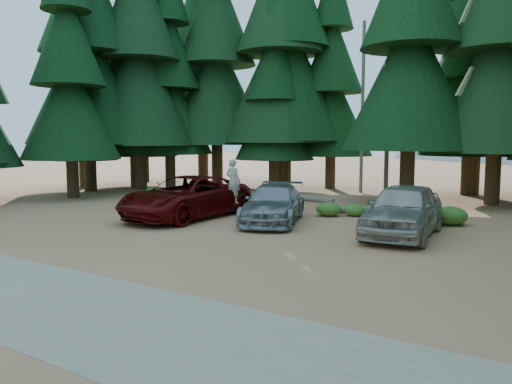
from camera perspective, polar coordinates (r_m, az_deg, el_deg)
ground at (r=15.90m, az=-4.63°, el=-5.55°), size 160.00×160.00×0.00m
gravel_strip at (r=11.56m, az=-24.75°, el=-10.56°), size 26.00×3.50×0.01m
forest_belt_north at (r=29.17m, az=13.38°, el=-0.37°), size 36.00×7.00×22.00m
forest_belt_west at (r=29.99m, az=-24.06°, el=-0.56°), size 6.00×22.00×22.00m
snag_front at (r=28.40m, az=14.91°, el=11.55°), size 0.24×0.24×12.00m
snag_back at (r=30.39m, az=12.07°, el=9.36°), size 0.20×0.20×10.00m
mountain_peak at (r=101.82m, az=25.95°, el=10.86°), size 48.00×50.00×28.00m
red_pickup at (r=20.44m, az=-8.00°, el=-0.58°), size 2.84×6.13×1.70m
silver_minivan_center at (r=19.16m, az=2.00°, el=-1.35°), size 3.65×5.37×1.44m
silver_minivan_right at (r=17.18m, az=16.49°, el=-1.96°), size 2.47×5.28×1.75m
frisbee_player at (r=20.73m, az=-2.64°, el=1.26°), size 0.68×0.46×1.84m
log_left at (r=23.86m, az=-1.20°, el=-1.28°), size 3.58×1.93×0.28m
log_mid at (r=25.76m, az=6.02°, el=-0.80°), size 2.96×0.58×0.24m
log_right at (r=22.14m, az=14.85°, el=-2.02°), size 4.40×2.56×0.31m
shrub_far_left at (r=27.15m, az=-4.15°, el=-0.22°), size 0.80×0.80×0.44m
shrub_left at (r=24.83m, az=3.80°, el=-0.59°), size 1.16×1.16×0.64m
shrub_center_left at (r=24.44m, az=-1.79°, el=-0.73°), size 1.08×1.08×0.59m
shrub_center_right at (r=21.16m, az=11.20°, el=-2.05°), size 0.90×0.90×0.49m
shrub_right at (r=20.98m, az=8.31°, el=-1.95°), size 1.06×1.06×0.58m
shrub_far_right at (r=20.01m, az=21.30°, el=-2.53°), size 1.26×1.26×0.69m
shrub_edge_west at (r=28.02m, az=-11.70°, el=-0.05°), size 0.97×0.97×0.53m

